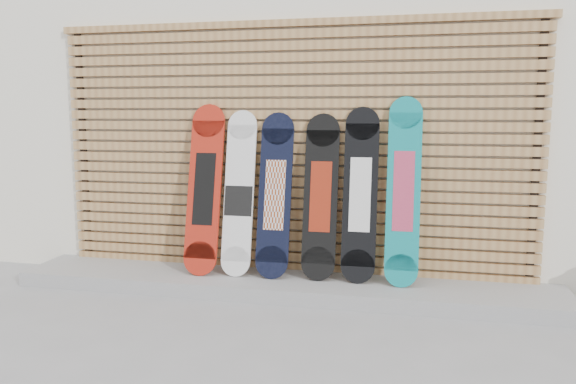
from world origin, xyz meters
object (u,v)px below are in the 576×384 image
object	(u,v)px
snowboard_5	(404,191)
snowboard_1	(239,194)
snowboard_4	(360,195)
snowboard_2	(275,195)
snowboard_3	(321,197)
snowboard_0	(204,189)

from	to	relation	value
snowboard_5	snowboard_1	bearing A→B (deg)	-179.88
snowboard_1	snowboard_4	world-z (taller)	snowboard_4
snowboard_5	snowboard_2	bearing A→B (deg)	-179.88
snowboard_5	snowboard_3	bearing A→B (deg)	178.77
snowboard_1	snowboard_5	size ratio (longest dim) A/B	0.93
snowboard_1	snowboard_5	xyz separation A→B (m)	(1.39, 0.00, 0.07)
snowboard_2	snowboard_4	distance (m)	0.72
snowboard_3	snowboard_5	bearing A→B (deg)	-1.23
snowboard_5	snowboard_4	bearing A→B (deg)	177.81
snowboard_3	snowboard_4	size ratio (longest dim) A/B	0.96
snowboard_2	snowboard_4	size ratio (longest dim) A/B	0.97
snowboard_1	snowboard_4	size ratio (longest dim) A/B	0.98
snowboard_4	snowboard_5	distance (m)	0.35
snowboard_5	snowboard_0	bearing A→B (deg)	-179.23
snowboard_1	snowboard_2	size ratio (longest dim) A/B	1.01
snowboard_2	snowboard_5	bearing A→B (deg)	0.12
snowboard_2	snowboard_3	world-z (taller)	snowboard_2
snowboard_0	snowboard_1	xyz separation A→B (m)	(0.31, 0.02, -0.04)
snowboard_1	snowboard_4	xyz separation A→B (m)	(1.04, 0.02, 0.02)
snowboard_2	snowboard_5	world-z (taller)	snowboard_5
snowboard_4	snowboard_5	size ratio (longest dim) A/B	0.95
snowboard_3	snowboard_2	bearing A→B (deg)	-177.53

